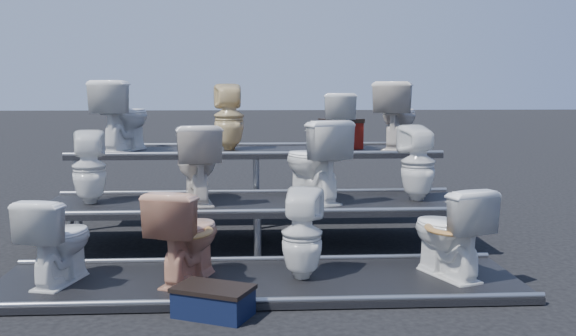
{
  "coord_description": "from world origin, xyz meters",
  "views": [
    {
      "loc": [
        -0.05,
        -6.33,
        1.6
      ],
      "look_at": [
        0.32,
        0.1,
        0.79
      ],
      "focal_mm": 40.0,
      "sensor_mm": 36.0,
      "label": 1
    }
  ],
  "objects": [
    {
      "name": "toilet_7",
      "position": [
        1.62,
        0.0,
        0.84
      ],
      "size": [
        0.41,
        0.42,
        0.76
      ],
      "primitive_type": "imported",
      "rotation": [
        0.0,
        0.0,
        3.37
      ],
      "color": "white",
      "rests_on": "tier_mid"
    },
    {
      "name": "tier_back",
      "position": [
        0.0,
        1.3,
        0.43
      ],
      "size": [
        4.2,
        1.2,
        0.86
      ],
      "primitive_type": "cube",
      "color": "black",
      "rests_on": "ground"
    },
    {
      "name": "toilet_8",
      "position": [
        -1.55,
        1.3,
        1.27
      ],
      "size": [
        0.69,
        0.91,
        0.82
      ],
      "primitive_type": "imported",
      "rotation": [
        0.0,
        0.0,
        2.82
      ],
      "color": "white",
      "rests_on": "tier_back"
    },
    {
      "name": "toilet_9",
      "position": [
        -0.31,
        1.3,
        1.25
      ],
      "size": [
        0.4,
        0.41,
        0.79
      ],
      "primitive_type": "imported",
      "rotation": [
        0.0,
        0.0,
        3.28
      ],
      "color": "beige",
      "rests_on": "tier_back"
    },
    {
      "name": "toilet_10",
      "position": [
        0.99,
        1.3,
        1.2
      ],
      "size": [
        0.4,
        0.68,
        0.67
      ],
      "primitive_type": "imported",
      "rotation": [
        0.0,
        0.0,
        3.1
      ],
      "color": "white",
      "rests_on": "tier_back"
    },
    {
      "name": "tier_mid",
      "position": [
        0.0,
        0.0,
        0.23
      ],
      "size": [
        4.2,
        1.2,
        0.46
      ],
      "primitive_type": "cube",
      "color": "black",
      "rests_on": "ground"
    },
    {
      "name": "toilet_2",
      "position": [
        0.35,
        -1.3,
        0.43
      ],
      "size": [
        0.4,
        0.41,
        0.73
      ],
      "primitive_type": "imported",
      "rotation": [
        0.0,
        0.0,
        2.89
      ],
      "color": "white",
      "rests_on": "tier_front"
    },
    {
      "name": "toilet_0",
      "position": [
        -1.58,
        -1.3,
        0.41
      ],
      "size": [
        0.54,
        0.76,
        0.69
      ],
      "primitive_type": "imported",
      "rotation": [
        0.0,
        0.0,
        2.89
      ],
      "color": "white",
      "rests_on": "tier_front"
    },
    {
      "name": "toilet_5",
      "position": [
        -0.59,
        0.0,
        0.85
      ],
      "size": [
        0.57,
        0.83,
        0.78
      ],
      "primitive_type": "imported",
      "rotation": [
        0.0,
        0.0,
        3.32
      ],
      "color": "silver",
      "rests_on": "tier_mid"
    },
    {
      "name": "toilet_4",
      "position": [
        -1.64,
        0.0,
        0.82
      ],
      "size": [
        0.38,
        0.38,
        0.72
      ],
      "primitive_type": "imported",
      "rotation": [
        0.0,
        0.0,
        3.31
      ],
      "color": "white",
      "rests_on": "tier_mid"
    },
    {
      "name": "toilet_3",
      "position": [
        1.55,
        -1.3,
        0.43
      ],
      "size": [
        0.65,
        0.83,
        0.75
      ],
      "primitive_type": "imported",
      "rotation": [
        0.0,
        0.0,
        3.51
      ],
      "color": "white",
      "rests_on": "tier_front"
    },
    {
      "name": "toilet_1",
      "position": [
        -0.57,
        -1.3,
        0.44
      ],
      "size": [
        0.64,
        0.84,
        0.75
      ],
      "primitive_type": "imported",
      "rotation": [
        0.0,
        0.0,
        2.8
      ],
      "color": "tan",
      "rests_on": "tier_front"
    },
    {
      "name": "step_stool",
      "position": [
        -0.33,
        -1.96,
        0.09
      ],
      "size": [
        0.6,
        0.5,
        0.19
      ],
      "primitive_type": "cube",
      "rotation": [
        0.0,
        0.0,
        -0.43
      ],
      "color": "black",
      "rests_on": "ground"
    },
    {
      "name": "ground",
      "position": [
        0.0,
        0.0,
        0.0
      ],
      "size": [
        80.0,
        80.0,
        0.0
      ],
      "primitive_type": "plane",
      "color": "black",
      "rests_on": "ground"
    },
    {
      "name": "red_crate",
      "position": [
        1.04,
        1.41,
        1.02
      ],
      "size": [
        0.52,
        0.46,
        0.31
      ],
      "primitive_type": "cube",
      "rotation": [
        0.0,
        0.0,
        0.3
      ],
      "color": "maroon",
      "rests_on": "tier_back"
    },
    {
      "name": "tier_front",
      "position": [
        0.0,
        -1.3,
        0.03
      ],
      "size": [
        4.2,
        1.2,
        0.06
      ],
      "primitive_type": "cube",
      "color": "black",
      "rests_on": "ground"
    },
    {
      "name": "toilet_11",
      "position": [
        1.7,
        1.3,
        1.26
      ],
      "size": [
        0.73,
        0.91,
        0.81
      ],
      "primitive_type": "imported",
      "rotation": [
        0.0,
        0.0,
        2.73
      ],
      "color": "silver",
      "rests_on": "tier_back"
    },
    {
      "name": "toilet_6",
      "position": [
        0.57,
        0.0,
        0.87
      ],
      "size": [
        0.75,
        0.93,
        0.83
      ],
      "primitive_type": "imported",
      "rotation": [
        0.0,
        0.0,
        3.57
      ],
      "color": "white",
      "rests_on": "tier_mid"
    }
  ]
}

